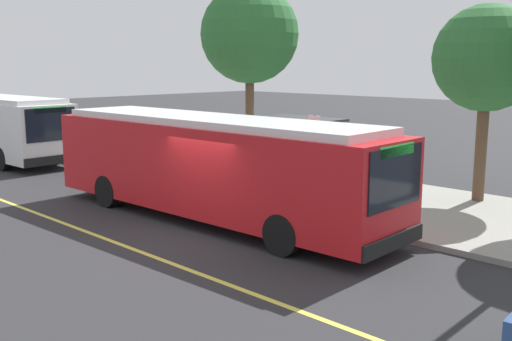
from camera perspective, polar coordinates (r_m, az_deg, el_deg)
name	(u,v)px	position (r m, az deg, el deg)	size (l,w,h in m)	color
ground_plane	(209,233)	(15.95, -4.53, -5.95)	(120.00, 120.00, 0.00)	#2B2B2D
sidewalk_curb	(344,195)	(20.25, 8.37, -2.34)	(44.00, 6.40, 0.15)	gray
lane_stripe_center	(139,251)	(14.66, -11.07, -7.55)	(36.00, 0.14, 0.01)	#E0D64C
transit_bus_main	(212,164)	(16.97, -4.24, 0.63)	(11.82, 2.92, 2.95)	red
bus_shelter	(298,138)	(20.46, 4.06, 3.11)	(2.90, 1.60, 2.48)	#333338
waiting_bench	(308,176)	(20.43, 5.01, -0.56)	(1.60, 0.48, 0.95)	brown
route_sign_post	(314,148)	(17.67, 5.54, 2.10)	(0.44, 0.08, 2.80)	#333338
street_tree_near_shelter	(250,35)	(25.02, -0.61, 12.81)	(4.02, 4.02, 7.47)	brown
street_tree_downstreet	(487,59)	(19.79, 21.11, 9.86)	(3.26, 3.26, 6.06)	brown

